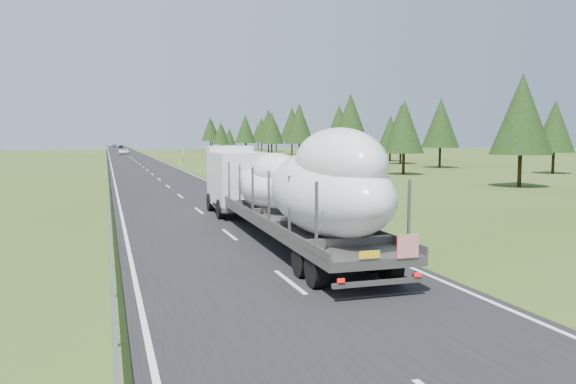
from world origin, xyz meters
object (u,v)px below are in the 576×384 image
object	(u,v)px
distant_car_dark	(121,147)
highway_sign	(183,153)
distant_car_blue	(114,146)
distant_van	(124,151)
boat_truck	(284,185)

from	to	relation	value
distant_car_dark	highway_sign	bearing A→B (deg)	-91.41
highway_sign	distant_car_blue	distance (m)	175.32
distant_van	distant_car_blue	size ratio (longest dim) A/B	1.46
distant_car_dark	boat_truck	bearing A→B (deg)	-93.66
distant_car_blue	highway_sign	bearing A→B (deg)	-91.02
highway_sign	boat_truck	bearing A→B (deg)	-94.11
distant_van	distant_car_dark	xyz separation A→B (m)	(1.47, 85.49, -0.12)
distant_car_dark	distant_van	bearing A→B (deg)	-94.96
boat_truck	highway_sign	bearing A→B (deg)	85.89
distant_van	distant_car_dark	distance (m)	85.50
highway_sign	distant_car_blue	world-z (taller)	highway_sign
highway_sign	boat_truck	distance (m)	73.55
highway_sign	distant_car_blue	size ratio (longest dim) A/B	0.65
highway_sign	distant_van	distance (m)	59.62
highway_sign	distant_van	bearing A→B (deg)	97.65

